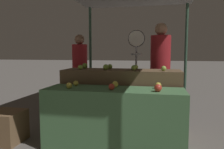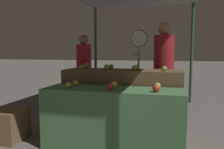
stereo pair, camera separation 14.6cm
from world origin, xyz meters
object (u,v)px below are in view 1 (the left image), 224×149
at_px(person_customer_right, 159,68).
at_px(produce_scale, 136,54).
at_px(person_customer_left, 80,66).
at_px(wooden_crate_side, 6,127).
at_px(person_vendor_at_scale, 160,63).

bearing_deg(person_customer_right, produce_scale, 74.80).
relative_size(person_customer_left, wooden_crate_side, 3.76).
xyz_separation_m(person_vendor_at_scale, person_customer_right, (-0.01, 0.74, -0.14)).
distance_m(person_vendor_at_scale, person_customer_left, 1.75).
relative_size(produce_scale, person_customer_left, 1.01).
bearing_deg(person_vendor_at_scale, person_customer_right, -77.05).
bearing_deg(produce_scale, wooden_crate_side, -140.35).
height_order(person_customer_left, wooden_crate_side, person_customer_left).
bearing_deg(person_customer_left, person_customer_right, -159.43).
bearing_deg(produce_scale, person_customer_left, 155.25).
relative_size(produce_scale, person_vendor_at_scale, 0.91).
bearing_deg(produce_scale, person_vendor_at_scale, 38.87).
bearing_deg(person_customer_left, produce_scale, 159.66).
bearing_deg(wooden_crate_side, person_customer_left, 79.34).
bearing_deg(wooden_crate_side, person_customer_right, 49.82).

